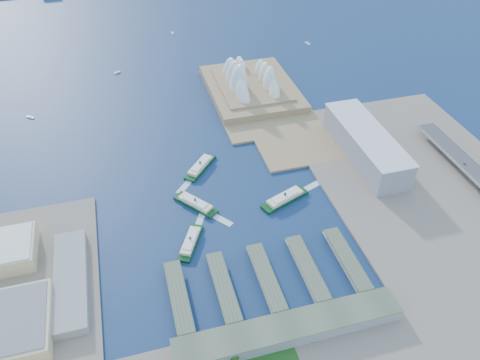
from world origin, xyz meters
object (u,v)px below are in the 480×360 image
object	(u,v)px
ferry_b	(200,165)
ferry_c	(190,241)
opera_house	(252,74)
toaster_building	(366,145)
ferry_a	(195,202)
car_c	(465,164)
ferry_d	(285,197)

from	to	relation	value
ferry_b	ferry_c	size ratio (longest dim) A/B	1.09
opera_house	toaster_building	xyz separation A→B (m)	(90.00, -200.00, -11.50)
ferry_b	ferry_a	bearing A→B (deg)	-65.25
toaster_building	ferry_a	xyz separation A→B (m)	(-225.19, -31.99, -15.23)
ferry_a	car_c	xyz separation A→B (m)	(326.19, -30.14, 10.23)
ferry_b	toaster_building	bearing A→B (deg)	31.85
toaster_building	ferry_d	distance (m)	135.60
car_c	ferry_b	bearing A→B (deg)	-17.32
ferry_b	car_c	size ratio (longest dim) A/B	12.77
ferry_d	toaster_building	bearing A→B (deg)	-89.21
opera_house	ferry_d	distance (m)	254.63
ferry_d	opera_house	bearing A→B (deg)	-29.28
ferry_c	ferry_a	bearing A→B (deg)	-78.86
car_c	toaster_building	bearing A→B (deg)	-31.60
toaster_building	ferry_d	xyz separation A→B (m)	(-124.82, -50.87, -14.80)
ferry_c	opera_house	bearing A→B (deg)	-90.35
ferry_a	ferry_c	size ratio (longest dim) A/B	1.08
toaster_building	ferry_d	size ratio (longest dim) A/B	2.57
opera_house	car_c	size ratio (longest dim) A/B	40.66
opera_house	toaster_building	world-z (taller)	opera_house
opera_house	toaster_building	bearing A→B (deg)	-65.77
ferry_b	ferry_d	size ratio (longest dim) A/B	0.94
ferry_a	ferry_b	size ratio (longest dim) A/B	0.99
toaster_building	ferry_d	bearing A→B (deg)	-157.83
toaster_building	ferry_b	size ratio (longest dim) A/B	2.74
car_c	ferry_c	bearing A→B (deg)	4.29
toaster_building	ferry_b	xyz separation A→B (m)	(-205.94, 33.58, -15.16)
ferry_a	ferry_b	distance (m)	68.34
opera_house	ferry_b	bearing A→B (deg)	-124.86
toaster_building	ferry_c	distance (m)	257.42
opera_house	ferry_d	xyz separation A→B (m)	(-34.82, -250.87, -26.30)
toaster_building	car_c	distance (m)	118.69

